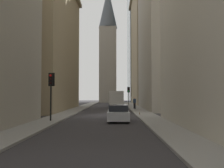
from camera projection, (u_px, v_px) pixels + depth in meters
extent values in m
plane|color=#302D30|center=(105.00, 115.00, 26.85)|extent=(135.00, 135.00, 0.00)
cube|color=gray|center=(64.00, 115.00, 26.90)|extent=(90.00, 2.20, 0.14)
cube|color=gray|center=(145.00, 115.00, 26.82)|extent=(90.00, 2.20, 0.14)
cube|color=#A8A091|center=(175.00, 10.00, 37.95)|extent=(16.18, 10.00, 30.85)
cube|color=#9E8966|center=(154.00, 41.00, 57.55)|extent=(19.97, 10.00, 29.71)
cube|color=#9E8966|center=(36.00, 34.00, 36.32)|extent=(19.48, 10.00, 22.63)
cube|color=gray|center=(108.00, 65.00, 69.83)|extent=(4.84, 4.84, 21.50)
cone|color=#474C51|center=(108.00, 7.00, 70.56)|extent=(5.32, 5.32, 12.16)
cube|color=silver|center=(116.00, 99.00, 39.60)|extent=(4.60, 2.25, 2.60)
cube|color=#38383D|center=(116.00, 101.00, 42.78)|extent=(1.90, 2.25, 1.90)
cube|color=black|center=(116.00, 97.00, 42.81)|extent=(1.92, 2.09, 0.64)
cylinder|color=black|center=(122.00, 105.00, 42.74)|extent=(0.88, 0.28, 0.88)
cylinder|color=black|center=(111.00, 105.00, 42.76)|extent=(0.88, 0.28, 0.88)
cylinder|color=black|center=(123.00, 106.00, 38.15)|extent=(0.88, 0.28, 0.88)
cylinder|color=black|center=(110.00, 106.00, 38.17)|extent=(0.88, 0.28, 0.88)
cube|color=#B7BABF|center=(118.00, 115.00, 20.95)|extent=(4.30, 1.78, 0.70)
cube|color=black|center=(118.00, 108.00, 20.77)|extent=(2.10, 1.58, 0.54)
cylinder|color=black|center=(126.00, 116.00, 22.28)|extent=(0.64, 0.22, 0.64)
cylinder|color=black|center=(109.00, 116.00, 22.29)|extent=(0.64, 0.22, 0.64)
cylinder|color=black|center=(128.00, 119.00, 19.58)|extent=(0.64, 0.22, 0.64)
cylinder|color=black|center=(109.00, 119.00, 19.60)|extent=(0.64, 0.22, 0.64)
cylinder|color=black|center=(51.00, 103.00, 20.06)|extent=(0.12, 0.12, 2.97)
cube|color=black|center=(51.00, 79.00, 20.14)|extent=(0.28, 0.32, 0.90)
cube|color=black|center=(52.00, 79.00, 20.30)|extent=(0.03, 0.52, 1.10)
sphere|color=red|center=(51.00, 76.00, 20.00)|extent=(0.20, 0.20, 0.20)
sphere|color=black|center=(51.00, 79.00, 19.98)|extent=(0.20, 0.20, 0.20)
sphere|color=black|center=(50.00, 83.00, 19.97)|extent=(0.20, 0.20, 0.20)
cylinder|color=black|center=(129.00, 99.00, 48.28)|extent=(0.12, 0.12, 2.66)
cube|color=black|center=(129.00, 90.00, 48.36)|extent=(0.28, 0.32, 0.90)
cube|color=black|center=(129.00, 90.00, 48.51)|extent=(0.03, 0.52, 1.10)
sphere|color=black|center=(129.00, 88.00, 48.21)|extent=(0.20, 0.20, 0.20)
sphere|color=black|center=(129.00, 90.00, 48.20)|extent=(0.20, 0.20, 0.20)
sphere|color=green|center=(129.00, 91.00, 48.18)|extent=(0.20, 0.20, 0.20)
cylinder|color=black|center=(135.00, 106.00, 36.82)|extent=(0.16, 0.16, 0.88)
cylinder|color=black|center=(134.00, 106.00, 36.82)|extent=(0.16, 0.16, 0.88)
cube|color=navy|center=(135.00, 101.00, 36.85)|extent=(0.26, 0.44, 0.62)
sphere|color=tan|center=(135.00, 98.00, 36.87)|extent=(0.22, 0.22, 0.22)
cylinder|color=brown|center=(139.00, 114.00, 25.97)|extent=(0.07, 0.07, 0.20)
cylinder|color=brown|center=(139.00, 112.00, 25.97)|extent=(0.03, 0.03, 0.07)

